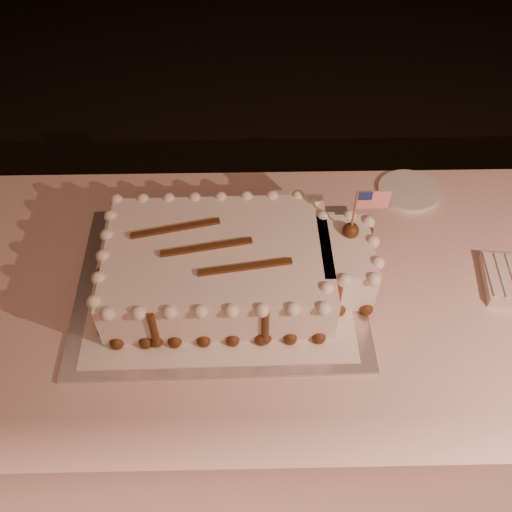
{
  "coord_description": "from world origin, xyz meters",
  "views": [
    {
      "loc": [
        -0.09,
        -0.18,
        1.75
      ],
      "look_at": [
        -0.08,
        0.62,
        0.85
      ],
      "focal_mm": 40.0,
      "sensor_mm": 36.0,
      "label": 1
    }
  ],
  "objects_px": {
    "banquet_table": "(284,374)",
    "cake_board": "(220,284)",
    "sheet_cake": "(234,265)",
    "side_plate": "(408,191)"
  },
  "relations": [
    {
      "from": "cake_board",
      "to": "side_plate",
      "type": "height_order",
      "value": "side_plate"
    },
    {
      "from": "banquet_table",
      "to": "side_plate",
      "type": "bearing_deg",
      "value": 43.76
    },
    {
      "from": "banquet_table",
      "to": "side_plate",
      "type": "relative_size",
      "value": 15.35
    },
    {
      "from": "cake_board",
      "to": "side_plate",
      "type": "xyz_separation_m",
      "value": [
        0.48,
        0.3,
        0.0
      ]
    },
    {
      "from": "sheet_cake",
      "to": "cake_board",
      "type": "bearing_deg",
      "value": -178.85
    },
    {
      "from": "banquet_table",
      "to": "cake_board",
      "type": "height_order",
      "value": "cake_board"
    },
    {
      "from": "sheet_cake",
      "to": "side_plate",
      "type": "bearing_deg",
      "value": 33.46
    },
    {
      "from": "cake_board",
      "to": "sheet_cake",
      "type": "relative_size",
      "value": 1.05
    },
    {
      "from": "cake_board",
      "to": "sheet_cake",
      "type": "height_order",
      "value": "sheet_cake"
    },
    {
      "from": "banquet_table",
      "to": "sheet_cake",
      "type": "relative_size",
      "value": 3.98
    }
  ]
}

